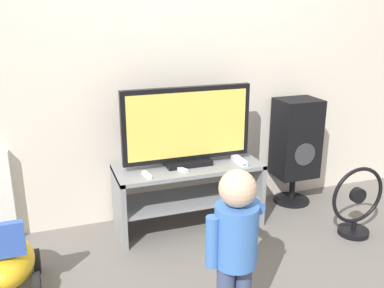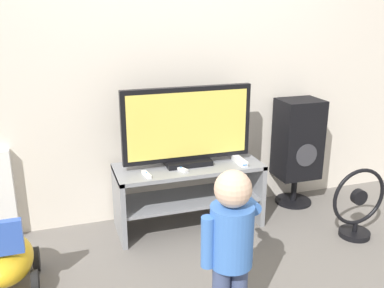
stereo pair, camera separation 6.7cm
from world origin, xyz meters
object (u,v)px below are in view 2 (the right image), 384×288
(remote_secondary, at_px, (181,169))
(speaker_tower, at_px, (298,141))
(television, at_px, (187,127))
(floor_fan, at_px, (358,207))
(ride_on_toy, at_px, (6,260))
(child, at_px, (231,236))
(remote_primary, at_px, (146,174))
(game_console, at_px, (240,161))

(remote_secondary, height_order, speaker_tower, speaker_tower)
(television, distance_m, speaker_tower, 1.04)
(floor_fan, xyz_separation_m, ride_on_toy, (-2.43, 0.14, -0.05))
(child, xyz_separation_m, ride_on_toy, (-1.17, 0.69, -0.33))
(remote_secondary, distance_m, child, 1.02)
(remote_primary, xyz_separation_m, child, (0.23, -0.99, 0.01))
(remote_secondary, bearing_deg, speaker_tower, 10.12)
(child, distance_m, speaker_tower, 1.66)
(television, xyz_separation_m, remote_primary, (-0.35, -0.14, -0.28))
(remote_secondary, xyz_separation_m, child, (-0.03, -1.02, 0.01))
(child, bearing_deg, ride_on_toy, 149.62)
(speaker_tower, xyz_separation_m, floor_fan, (0.13, -0.66, -0.33))
(game_console, height_order, ride_on_toy, game_console)
(television, height_order, remote_secondary, television)
(child, height_order, ride_on_toy, child)
(child, bearing_deg, game_console, 63.66)
(television, relative_size, remote_secondary, 7.47)
(speaker_tower, bearing_deg, floor_fan, -78.89)
(television, xyz_separation_m, speaker_tower, (1.01, 0.09, -0.23))
(floor_fan, height_order, ride_on_toy, floor_fan)
(remote_secondary, bearing_deg, remote_primary, -174.02)
(remote_primary, xyz_separation_m, remote_secondary, (0.26, 0.03, 0.00))
(remote_secondary, distance_m, ride_on_toy, 1.29)
(floor_fan, bearing_deg, game_console, 147.95)
(television, xyz_separation_m, child, (-0.12, -1.13, -0.28))
(remote_primary, distance_m, speaker_tower, 1.38)
(television, height_order, game_console, television)
(television, xyz_separation_m, game_console, (0.39, -0.11, -0.27))
(ride_on_toy, bearing_deg, speaker_tower, 12.93)
(game_console, distance_m, child, 1.14)
(remote_secondary, distance_m, speaker_tower, 1.12)
(game_console, relative_size, child, 0.22)
(game_console, distance_m, ride_on_toy, 1.75)
(child, distance_m, ride_on_toy, 1.40)
(game_console, bearing_deg, remote_primary, -177.60)
(ride_on_toy, bearing_deg, child, -30.38)
(game_console, bearing_deg, child, -116.34)
(child, relative_size, ride_on_toy, 1.73)
(game_console, height_order, speaker_tower, speaker_tower)
(remote_secondary, height_order, ride_on_toy, remote_secondary)
(remote_primary, height_order, floor_fan, floor_fan)
(television, distance_m, remote_secondary, 0.32)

